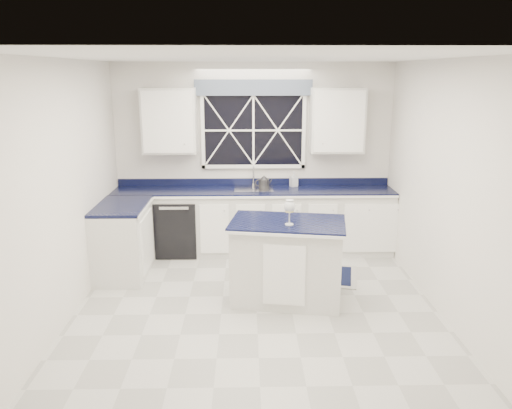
{
  "coord_description": "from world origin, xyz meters",
  "views": [
    {
      "loc": [
        -0.11,
        -4.97,
        2.57
      ],
      "look_at": [
        0.0,
        0.4,
        1.13
      ],
      "focal_mm": 35.0,
      "sensor_mm": 36.0,
      "label": 1
    }
  ],
  "objects_px": {
    "soap_bottle": "(294,179)",
    "dishwasher": "(178,225)",
    "faucet": "(254,176)",
    "wine_glass": "(290,208)",
    "kettle": "(264,182)",
    "island": "(287,261)"
  },
  "relations": [
    {
      "from": "soap_bottle",
      "to": "dishwasher",
      "type": "bearing_deg",
      "value": -173.91
    },
    {
      "from": "faucet",
      "to": "wine_glass",
      "type": "xyz_separation_m",
      "value": [
        0.36,
        -1.92,
        0.04
      ]
    },
    {
      "from": "kettle",
      "to": "wine_glass",
      "type": "bearing_deg",
      "value": -89.5
    },
    {
      "from": "dishwasher",
      "to": "soap_bottle",
      "type": "relative_size",
      "value": 3.8
    },
    {
      "from": "dishwasher",
      "to": "island",
      "type": "height_order",
      "value": "island"
    },
    {
      "from": "faucet",
      "to": "soap_bottle",
      "type": "height_order",
      "value": "faucet"
    },
    {
      "from": "kettle",
      "to": "wine_glass",
      "type": "height_order",
      "value": "wine_glass"
    },
    {
      "from": "kettle",
      "to": "wine_glass",
      "type": "distance_m",
      "value": 1.86
    },
    {
      "from": "faucet",
      "to": "kettle",
      "type": "relative_size",
      "value": 1.21
    },
    {
      "from": "dishwasher",
      "to": "island",
      "type": "distance_m",
      "value": 2.16
    },
    {
      "from": "dishwasher",
      "to": "kettle",
      "type": "height_order",
      "value": "kettle"
    },
    {
      "from": "dishwasher",
      "to": "kettle",
      "type": "bearing_deg",
      "value": 5.43
    },
    {
      "from": "island",
      "to": "kettle",
      "type": "xyz_separation_m",
      "value": [
        -0.21,
        1.72,
        0.54
      ]
    },
    {
      "from": "island",
      "to": "wine_glass",
      "type": "distance_m",
      "value": 0.68
    },
    {
      "from": "dishwasher",
      "to": "soap_bottle",
      "type": "xyz_separation_m",
      "value": [
        1.69,
        0.18,
        0.64
      ]
    },
    {
      "from": "dishwasher",
      "to": "kettle",
      "type": "distance_m",
      "value": 1.39
    },
    {
      "from": "faucet",
      "to": "wine_glass",
      "type": "relative_size",
      "value": 1.08
    },
    {
      "from": "soap_bottle",
      "to": "kettle",
      "type": "bearing_deg",
      "value": -172.04
    },
    {
      "from": "faucet",
      "to": "wine_glass",
      "type": "bearing_deg",
      "value": -79.36
    },
    {
      "from": "island",
      "to": "kettle",
      "type": "distance_m",
      "value": 1.81
    },
    {
      "from": "kettle",
      "to": "soap_bottle",
      "type": "bearing_deg",
      "value": 1.86
    },
    {
      "from": "dishwasher",
      "to": "faucet",
      "type": "height_order",
      "value": "faucet"
    }
  ]
}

